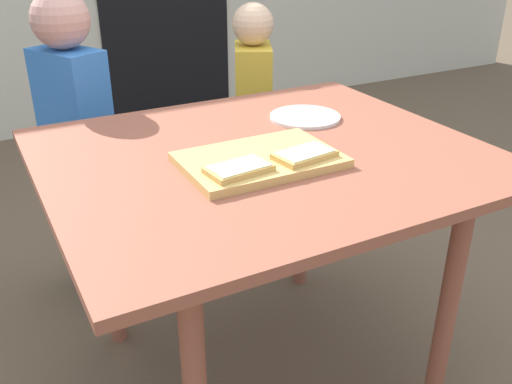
# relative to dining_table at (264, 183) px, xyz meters

# --- Properties ---
(ground_plane) EXTENTS (16.00, 16.00, 0.00)m
(ground_plane) POSITION_rel_dining_table_xyz_m (0.00, 0.00, -0.66)
(ground_plane) COLOR brown
(dining_table) EXTENTS (1.12, 0.96, 0.75)m
(dining_table) POSITION_rel_dining_table_xyz_m (0.00, 0.00, 0.00)
(dining_table) COLOR brown
(dining_table) RESTS_ON ground
(cutting_board) EXTENTS (0.38, 0.26, 0.02)m
(cutting_board) POSITION_rel_dining_table_xyz_m (-0.05, -0.07, 0.10)
(cutting_board) COLOR tan
(cutting_board) RESTS_ON dining_table
(pizza_slice_near_left) EXTENTS (0.16, 0.10, 0.02)m
(pizza_slice_near_left) POSITION_rel_dining_table_xyz_m (-0.14, -0.13, 0.12)
(pizza_slice_near_left) COLOR tan
(pizza_slice_near_left) RESTS_ON cutting_board
(pizza_slice_near_right) EXTENTS (0.16, 0.11, 0.02)m
(pizza_slice_near_right) POSITION_rel_dining_table_xyz_m (0.04, -0.13, 0.12)
(pizza_slice_near_right) COLOR tan
(pizza_slice_near_right) RESTS_ON cutting_board
(plate_white_right) EXTENTS (0.21, 0.21, 0.01)m
(plate_white_right) POSITION_rel_dining_table_xyz_m (0.24, 0.18, 0.09)
(plate_white_right) COLOR white
(plate_white_right) RESTS_ON dining_table
(child_left) EXTENTS (0.23, 0.28, 1.10)m
(child_left) POSITION_rel_dining_table_xyz_m (-0.34, 0.70, -0.01)
(child_left) COLOR #2E3939
(child_left) RESTS_ON ground
(child_right) EXTENTS (0.23, 0.28, 1.00)m
(child_right) POSITION_rel_dining_table_xyz_m (0.37, 0.77, -0.09)
(child_right) COLOR navy
(child_right) RESTS_ON ground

